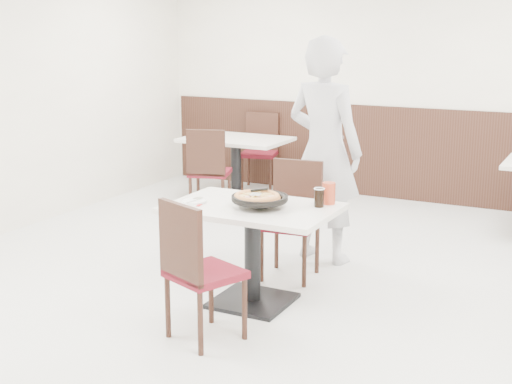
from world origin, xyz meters
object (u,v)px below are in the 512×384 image
at_px(chair_near, 205,270).
at_px(pizza, 257,199).
at_px(side_plate, 194,201).
at_px(cola_glass, 319,198).
at_px(chair_far, 290,221).
at_px(diner_person, 324,151).
at_px(bg_chair_left_near, 210,170).
at_px(red_cup, 329,193).
at_px(pizza_pan, 260,202).
at_px(bg_chair_left_far, 259,152).
at_px(main_table, 253,255).
at_px(bg_table_left, 236,169).

bearing_deg(chair_near, pizza, 109.27).
height_order(side_plate, cola_glass, cola_glass).
xyz_separation_m(chair_near, chair_far, (0.00, 1.33, 0.00)).
distance_m(chair_near, diner_person, 1.97).
xyz_separation_m(chair_near, bg_chair_left_near, (-1.65, 2.84, 0.00)).
height_order(cola_glass, bg_chair_left_near, bg_chair_left_near).
bearing_deg(bg_chair_left_near, red_cup, -59.36).
height_order(side_plate, red_cup, red_cup).
xyz_separation_m(pizza_pan, bg_chair_left_near, (-1.71, 2.18, -0.32)).
distance_m(diner_person, bg_chair_left_far, 2.88).
height_order(main_table, diner_person, diner_person).
bearing_deg(side_plate, pizza_pan, 9.59).
bearing_deg(diner_person, side_plate, 79.89).
xyz_separation_m(chair_far, bg_chair_left_far, (-1.70, 2.80, 0.00)).
xyz_separation_m(main_table, chair_far, (0.01, 0.64, 0.10)).
bearing_deg(bg_chair_left_near, pizza_pan, -69.98).
xyz_separation_m(side_plate, bg_chair_left_far, (-1.26, 3.55, -0.28)).
bearing_deg(pizza, chair_far, 92.42).
bearing_deg(pizza_pan, chair_far, 94.93).
xyz_separation_m(pizza_pan, side_plate, (-0.50, -0.08, -0.03)).
bearing_deg(pizza_pan, main_table, 160.41).
xyz_separation_m(diner_person, bg_chair_left_far, (-1.75, 2.23, -0.50)).
distance_m(pizza, bg_table_left, 3.28).
relative_size(bg_table_left, bg_chair_left_far, 1.26).
xyz_separation_m(bg_table_left, bg_chair_left_far, (-0.04, 0.67, 0.10)).
relative_size(chair_far, side_plate, 5.41).
relative_size(pizza, bg_table_left, 0.29).
relative_size(diner_person, bg_chair_left_near, 2.05).
xyz_separation_m(chair_far, side_plate, (-0.44, -0.75, 0.28)).
bearing_deg(bg_table_left, chair_far, -52.06).
bearing_deg(red_cup, bg_chair_left_far, 124.46).
distance_m(main_table, red_cup, 0.72).
relative_size(chair_near, chair_far, 1.00).
xyz_separation_m(bg_chair_left_near, bg_chair_left_far, (-0.04, 1.29, 0.00)).
bearing_deg(main_table, side_plate, -165.58).
height_order(pizza_pan, side_plate, pizza_pan).
bearing_deg(bg_table_left, main_table, -59.28).
bearing_deg(main_table, diner_person, 86.59).
bearing_deg(pizza, diner_person, 88.58).
height_order(cola_glass, bg_table_left, cola_glass).
relative_size(chair_far, red_cup, 5.94).
bearing_deg(bg_chair_left_far, pizza, 102.01).
xyz_separation_m(main_table, side_plate, (-0.43, -0.11, 0.38)).
bearing_deg(side_plate, chair_far, 59.52).
distance_m(chair_near, pizza_pan, 0.74).
bearing_deg(chair_far, side_plate, 53.68).
bearing_deg(bg_table_left, chair_near, -64.41).
bearing_deg(cola_glass, pizza, -153.61).
bearing_deg(bg_chair_left_near, bg_chair_left_far, 73.84).
relative_size(main_table, side_plate, 6.83).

